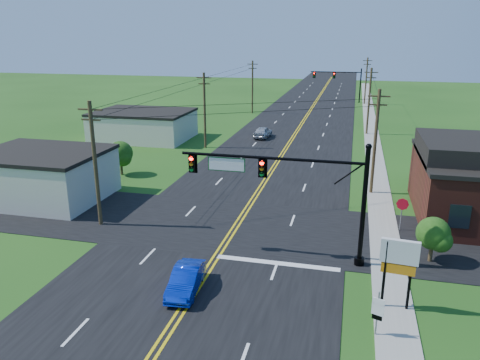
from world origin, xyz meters
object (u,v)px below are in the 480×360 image
(blue_car, at_px, (186,280))
(route_sign, at_px, (378,311))
(signal_mast_main, at_px, (287,185))
(stop_sign, at_px, (402,207))
(signal_mast_far, at_px, (339,79))

(blue_car, bearing_deg, route_sign, -15.05)
(signal_mast_main, relative_size, route_sign, 5.00)
(signal_mast_main, height_order, stop_sign, signal_mast_main)
(signal_mast_main, bearing_deg, signal_mast_far, 89.92)
(route_sign, xyz_separation_m, stop_sign, (2.07, 12.96, 0.42))
(signal_mast_far, bearing_deg, signal_mast_main, -90.08)
(signal_mast_far, xyz_separation_m, stop_sign, (7.17, -65.98, -2.81))
(blue_car, bearing_deg, signal_mast_far, 80.98)
(stop_sign, bearing_deg, blue_car, -125.21)
(signal_mast_main, xyz_separation_m, stop_sign, (7.27, 6.02, -3.02))
(signal_mast_far, bearing_deg, route_sign, -86.31)
(signal_mast_main, height_order, route_sign, signal_mast_main)
(route_sign, bearing_deg, stop_sign, 101.45)
(signal_mast_far, relative_size, stop_sign, 4.56)
(signal_mast_far, height_order, stop_sign, signal_mast_far)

